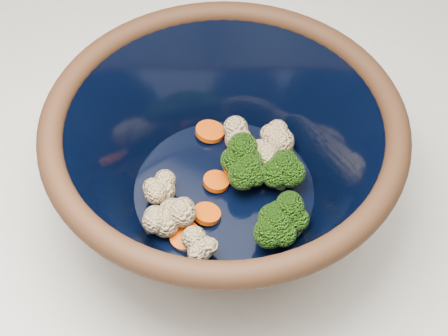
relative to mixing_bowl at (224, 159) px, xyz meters
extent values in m
cylinder|color=black|center=(0.00, 0.00, -0.08)|extent=(0.21, 0.21, 0.01)
torus|color=black|center=(0.00, 0.00, 0.06)|extent=(0.34, 0.34, 0.02)
cylinder|color=black|center=(0.00, 0.00, -0.05)|extent=(0.19, 0.19, 0.00)
cylinder|color=#608442|center=(0.02, 0.02, -0.04)|extent=(0.01, 0.01, 0.02)
ellipsoid|color=#315F12|center=(0.02, 0.02, -0.02)|extent=(0.04, 0.04, 0.03)
cylinder|color=#608442|center=(0.08, -0.03, -0.04)|extent=(0.01, 0.01, 0.02)
ellipsoid|color=#315F12|center=(0.08, -0.03, -0.02)|extent=(0.04, 0.04, 0.03)
cylinder|color=#608442|center=(0.00, 0.03, -0.04)|extent=(0.01, 0.01, 0.02)
ellipsoid|color=#315F12|center=(0.00, 0.03, -0.01)|extent=(0.04, 0.04, 0.04)
cylinder|color=#608442|center=(0.08, -0.01, -0.04)|extent=(0.01, 0.01, 0.02)
ellipsoid|color=#315F12|center=(0.08, -0.01, -0.01)|extent=(0.04, 0.04, 0.04)
cylinder|color=#608442|center=(0.05, 0.04, -0.04)|extent=(0.01, 0.01, 0.02)
ellipsoid|color=#315F12|center=(0.05, 0.04, -0.02)|extent=(0.04, 0.04, 0.03)
sphere|color=beige|center=(-0.02, -0.08, -0.04)|extent=(0.03, 0.03, 0.03)
sphere|color=beige|center=(0.02, 0.08, -0.03)|extent=(0.03, 0.03, 0.03)
sphere|color=beige|center=(-0.02, -0.06, -0.03)|extent=(0.03, 0.03, 0.03)
sphere|color=beige|center=(0.03, -0.08, -0.04)|extent=(0.03, 0.03, 0.03)
sphere|color=beige|center=(0.01, 0.04, -0.04)|extent=(0.03, 0.03, 0.03)
sphere|color=beige|center=(-0.02, 0.06, -0.04)|extent=(0.03, 0.03, 0.03)
sphere|color=beige|center=(-0.05, -0.05, -0.04)|extent=(0.03, 0.03, 0.03)
sphere|color=beige|center=(0.01, 0.04, -0.03)|extent=(0.03, 0.03, 0.03)
cylinder|color=#E44E09|center=(-0.01, 0.00, -0.05)|extent=(0.03, 0.03, 0.01)
cylinder|color=#E44E09|center=(0.00, 0.03, -0.05)|extent=(0.02, 0.02, 0.01)
cylinder|color=#E44E09|center=(0.00, -0.07, -0.05)|extent=(0.03, 0.03, 0.01)
cylinder|color=#E44E09|center=(0.00, -0.04, -0.05)|extent=(0.03, 0.03, 0.01)
cylinder|color=#E44E09|center=(-0.06, 0.05, -0.05)|extent=(0.03, 0.03, 0.01)
camera|label=1|loc=(0.21, -0.32, 0.48)|focal=50.00mm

